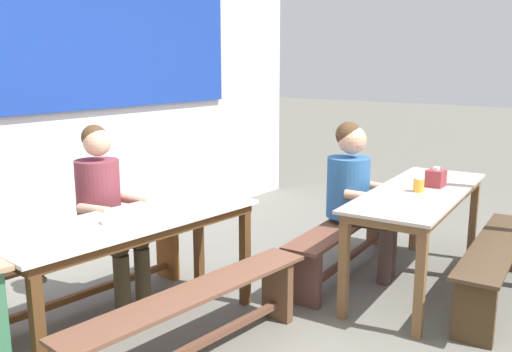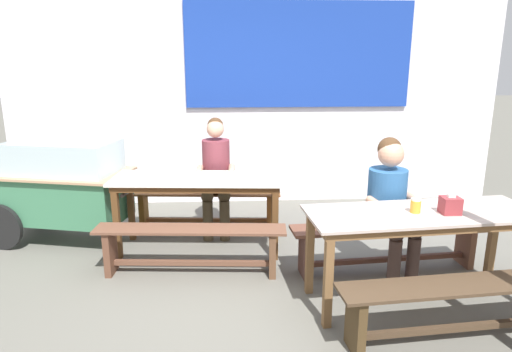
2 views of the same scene
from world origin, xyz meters
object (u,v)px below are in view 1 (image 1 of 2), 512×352
Objects in this scene: tissue_box at (436,178)px; condiment_jar at (419,185)px; dining_table_near at (419,200)px; bench_near_back at (348,235)px; bench_far_back at (87,269)px; soup_bowl at (112,220)px; person_right_near_table at (356,188)px; bench_near_front at (495,263)px; bench_far_front at (196,315)px; person_center_facing at (105,207)px; dining_table_far at (133,231)px.

tissue_box is 1.37× the size of condiment_jar.
dining_table_near is 0.68m from bench_near_back.
bench_far_back is 0.77m from soup_bowl.
person_right_near_table reaches higher than condiment_jar.
bench_near_front is (0.10, -1.12, -0.01)m from bench_near_back.
soup_bowl is (-1.88, 0.66, 0.06)m from person_right_near_table.
person_center_facing reaches higher than bench_far_front.
person_center_facing is at bearing 56.60° from soup_bowl.
dining_table_far is 0.18m from soup_bowl.
person_right_near_table is at bearing -19.50° from soup_bowl.
dining_table_near is at bearing -80.84° from person_right_near_table.
bench_near_front is (1.90, -1.15, 0.00)m from bench_far_front.
dining_table_far is 2.56m from bench_near_front.
person_right_near_table is at bearing -115.83° from bench_near_back.
dining_table_near is 0.24m from tissue_box.
soup_bowl is (-0.31, -0.47, 0.06)m from person_center_facing.
bench_far_back is 2.13m from person_right_near_table.
tissue_box is (0.19, -0.05, 0.15)m from dining_table_near.
dining_table_near reaches higher than bench_near_front.
bench_near_back is at bearing 64.17° from person_right_near_table.
person_right_near_table is at bearing -3.05° from bench_far_front.
dining_table_far is 2.33m from tissue_box.
condiment_jar is 0.85× the size of soup_bowl.
soup_bowl is at bearing 139.37° from bench_near_front.
soup_bowl is at bearing -108.91° from bench_far_back.
dining_table_near is 2.49m from bench_far_back.
condiment_jar is at bearing -88.62° from person_right_near_table.
tissue_box is (1.95, -1.76, 0.55)m from bench_far_back.
soup_bowl is at bearing 100.24° from bench_far_front.
dining_table_far reaches higher than bench_near_back.
bench_far_back is 1.00× the size of bench_near_front.
bench_far_back is 0.46m from person_center_facing.
soup_bowl is (-0.10, 0.57, 0.49)m from bench_far_front.
person_center_facing reaches higher than tissue_box.
bench_far_back is 12.99× the size of soup_bowl.
bench_far_front is at bearing 148.84° from bench_near_front.
bench_near_back is at bearing 88.05° from condiment_jar.
dining_table_near is at bearing -17.64° from bench_far_front.
dining_table_far is 0.69m from bench_far_back.
bench_far_back and bench_near_back have the same top height.
bench_near_front is 1.15m from person_right_near_table.
dining_table_near is at bearing 164.79° from tissue_box.
bench_far_front is at bearing 162.36° from dining_table_near.
person_center_facing is 8.40× the size of tissue_box.
tissue_box is at bearing -31.03° from dining_table_far.
dining_table_far is 2.14m from dining_table_near.
bench_far_front is at bearing -94.39° from bench_far_back.
person_center_facing is (-1.69, 2.19, 0.43)m from bench_near_front.
bench_far_front is 1.02× the size of bench_near_front.
dining_table_near reaches higher than bench_near_back.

